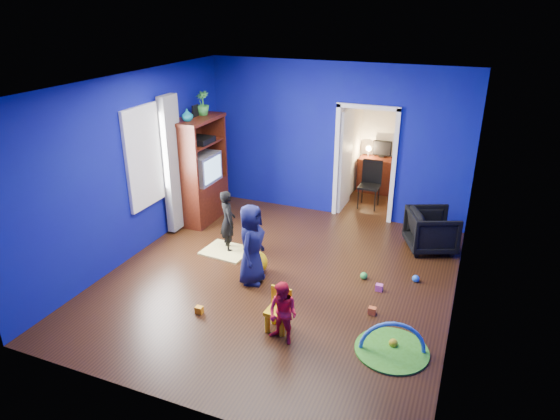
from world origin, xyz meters
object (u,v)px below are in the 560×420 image
at_px(hopper_ball, 256,262).
at_px(armchair, 432,230).
at_px(study_desk, 379,175).
at_px(folding_chair, 369,186).
at_px(play_mat, 392,350).
at_px(toddler_red, 283,313).
at_px(kid_chair, 278,313).
at_px(crt_tv, 202,168).
at_px(child_navy, 251,244).
at_px(tv_armoire, 200,170).
at_px(vase, 187,115).
at_px(child_black, 228,221).

bearing_deg(hopper_ball, armchair, 37.58).
bearing_deg(study_desk, folding_chair, -90.00).
bearing_deg(play_mat, toddler_red, -165.93).
relative_size(kid_chair, folding_chair, 0.54).
xyz_separation_m(kid_chair, study_desk, (0.13, 5.42, 0.12)).
distance_m(kid_chair, study_desk, 5.42).
bearing_deg(armchair, crt_tv, 71.02).
xyz_separation_m(child_navy, hopper_ball, (-0.05, 0.25, -0.44)).
bearing_deg(toddler_red, tv_armoire, 148.36).
bearing_deg(crt_tv, toddler_red, -46.10).
height_order(armchair, play_mat, armchair).
distance_m(tv_armoire, play_mat, 4.95).
distance_m(vase, folding_chair, 3.84).
bearing_deg(child_navy, folding_chair, -20.97).
distance_m(toddler_red, kid_chair, 0.30).
height_order(kid_chair, study_desk, study_desk).
relative_size(vase, tv_armoire, 0.11).
distance_m(armchair, folding_chair, 2.00).
distance_m(vase, play_mat, 5.13).
bearing_deg(crt_tv, play_mat, -32.32).
xyz_separation_m(play_mat, folding_chair, (-1.30, 4.34, 0.45)).
bearing_deg(child_navy, kid_chair, -145.54).
distance_m(child_navy, hopper_ball, 0.50).
distance_m(crt_tv, kid_chair, 3.85).
height_order(study_desk, folding_chair, folding_chair).
relative_size(armchair, kid_chair, 1.53).
bearing_deg(study_desk, crt_tv, -135.53).
distance_m(play_mat, study_desk, 5.47).
xyz_separation_m(child_navy, tv_armoire, (-1.87, 1.75, 0.36)).
bearing_deg(hopper_ball, folding_chair, 73.12).
distance_m(tv_armoire, hopper_ball, 2.49).
bearing_deg(child_black, crt_tv, 5.00).
bearing_deg(child_navy, vase, 46.24).
bearing_deg(child_black, tv_armoire, 6.09).
xyz_separation_m(child_navy, study_desk, (0.94, 4.47, -0.24)).
bearing_deg(tv_armoire, study_desk, 44.06).
bearing_deg(vase, armchair, 8.52).
xyz_separation_m(vase, hopper_ball, (1.82, -1.20, -1.88)).
relative_size(toddler_red, tv_armoire, 0.42).
bearing_deg(armchair, play_mat, 154.75).
distance_m(crt_tv, folding_chair, 3.33).
height_order(armchair, crt_tv, crt_tv).
bearing_deg(folding_chair, crt_tv, -147.56).
bearing_deg(play_mat, armchair, 88.25).
xyz_separation_m(child_black, folding_chair, (1.74, 2.73, -0.07)).
bearing_deg(kid_chair, toddler_red, -50.19).
distance_m(child_black, tv_armoire, 1.51).
xyz_separation_m(hopper_ball, folding_chair, (0.99, 3.26, 0.28)).
bearing_deg(hopper_ball, child_black, 144.84).
xyz_separation_m(armchair, tv_armoire, (-4.20, -0.33, 0.63)).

